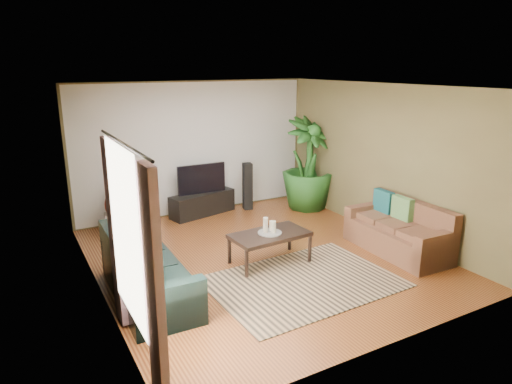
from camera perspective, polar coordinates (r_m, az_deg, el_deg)
floor at (r=7.45m, az=0.76°, el=-8.16°), size 5.50×5.50×0.00m
ceiling at (r=6.82m, az=0.84°, el=13.06°), size 5.50×5.50×0.00m
wall_back at (r=9.44m, az=-7.58°, el=5.43°), size 5.00×0.00×5.00m
wall_front at (r=4.93m, az=16.99°, el=-4.78°), size 5.00×0.00×5.00m
wall_left at (r=6.20m, az=-19.68°, el=-0.82°), size 0.00×5.50×5.50m
wall_right at (r=8.51m, az=15.59°, el=3.85°), size 0.00×5.50×5.50m
backwall_panel at (r=9.44m, az=-7.56°, el=5.42°), size 4.90×0.00×4.90m
window_pane at (r=4.69m, az=-16.06°, el=-5.11°), size 0.00×1.80×1.80m
curtain_near at (r=4.13m, az=-12.61°, el=-11.58°), size 0.08×0.35×2.20m
curtain_far at (r=5.47m, az=-17.20°, el=-4.96°), size 0.08×0.35×2.20m
curtain_rod at (r=4.47m, az=-16.30°, el=5.85°), size 0.03×1.90×0.03m
sofa_left at (r=6.26m, az=-13.30°, el=-9.18°), size 0.90×2.03×0.85m
sofa_right at (r=7.86m, az=17.29°, el=-4.26°), size 0.86×1.81×0.85m
area_rug at (r=6.69m, az=5.94°, el=-11.10°), size 2.68×1.94×0.01m
coffee_table at (r=7.17m, az=1.72°, el=-7.00°), size 1.24×0.73×0.49m
candle_tray at (r=7.08m, az=1.73°, el=-5.11°), size 0.37×0.37×0.02m
candle_tall at (r=7.03m, az=1.19°, el=-4.14°), size 0.08×0.08×0.24m
candle_mid at (r=7.03m, az=2.19°, el=-4.38°), size 0.08×0.08×0.19m
candle_short at (r=7.13m, az=1.98°, el=-4.22°), size 0.08×0.08×0.15m
tv_stand at (r=9.49m, az=-6.72°, el=-1.46°), size 1.45×0.73×0.46m
television at (r=9.34m, az=-6.82°, el=1.66°), size 1.02×0.06×0.60m
speaker_left at (r=8.96m, az=-16.29°, el=-1.38°), size 0.19×0.21×0.96m
speaker_right at (r=9.71m, az=-1.07°, el=0.72°), size 0.22×0.24×1.00m
potted_plant at (r=9.74m, az=6.53°, el=3.53°), size 1.29×1.29×1.95m
plant_pot at (r=9.95m, az=6.38°, el=-1.17°), size 0.36×0.36×0.28m
pedestal at (r=8.71m, az=-17.04°, el=-3.90°), size 0.44×0.44×0.39m
vase at (r=8.60m, az=-17.23°, el=-1.56°), size 0.36×0.36×0.50m
side_table at (r=7.04m, az=-15.70°, el=-8.18°), size 0.49×0.49×0.47m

